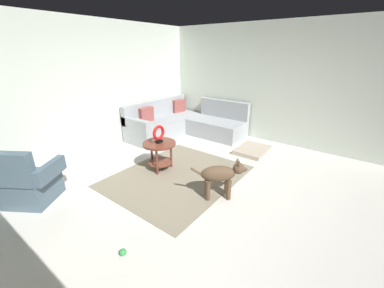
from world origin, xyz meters
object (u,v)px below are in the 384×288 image
object	(u,v)px
torus_sculpture	(159,134)
side_table	(160,149)
dog	(221,175)
armchair	(28,183)
dog_bed_mat	(253,150)
sectional_couch	(184,124)
dog_toy_ball	(123,252)

from	to	relation	value
torus_sculpture	side_table	bearing A→B (deg)	69.44
side_table	dog	distance (m)	1.36
armchair	torus_sculpture	distance (m)	2.08
armchair	dog	xyz separation A→B (m)	(1.78, -2.15, 0.05)
armchair	dog_bed_mat	world-z (taller)	armchair
sectional_couch	side_table	xyz separation A→B (m)	(-1.82, -0.89, 0.13)
dog_toy_ball	torus_sculpture	bearing A→B (deg)	32.42
armchair	dog	size ratio (longest dim) A/B	1.49
sectional_couch	dog_toy_ball	xyz separation A→B (m)	(-3.52, -1.97, -0.25)
sectional_couch	dog_toy_ball	distance (m)	4.04
side_table	dog	size ratio (longest dim) A/B	0.90
side_table	dog_bed_mat	world-z (taller)	side_table
torus_sculpture	dog	bearing A→B (deg)	-94.29
dog_toy_ball	sectional_couch	bearing A→B (deg)	29.26
dog_bed_mat	dog	world-z (taller)	dog
sectional_couch	dog	bearing A→B (deg)	-130.47
dog_bed_mat	sectional_couch	bearing A→B (deg)	89.84
armchair	dog_toy_ball	distance (m)	1.90
dog_bed_mat	armchair	bearing A→B (deg)	153.50
dog_bed_mat	dog_toy_ball	bearing A→B (deg)	-179.52
dog	dog_toy_ball	xyz separation A→B (m)	(-1.60, 0.28, -0.34)
sectional_couch	side_table	world-z (taller)	sectional_couch
dog_bed_mat	dog	distance (m)	1.97
dog_bed_mat	dog_toy_ball	world-z (taller)	dog_bed_mat
side_table	dog_toy_ball	world-z (taller)	side_table
armchair	dog_bed_mat	distance (m)	4.14
sectional_couch	torus_sculpture	world-z (taller)	sectional_couch
armchair	dog_bed_mat	size ratio (longest dim) A/B	1.25
dog	sectional_couch	bearing A→B (deg)	-172.17
torus_sculpture	dog_bed_mat	size ratio (longest dim) A/B	0.41
armchair	torus_sculpture	xyz separation A→B (m)	(1.88, -0.79, 0.39)
dog	dog_toy_ball	size ratio (longest dim) A/B	8.49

